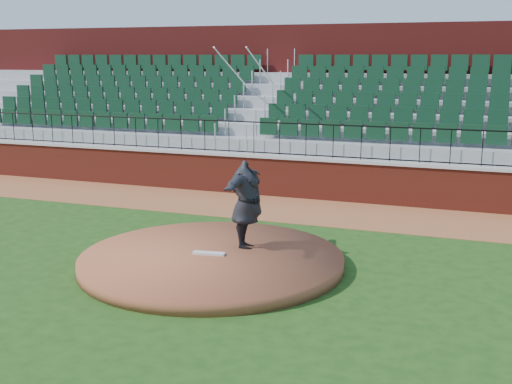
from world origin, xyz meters
The scene contains 10 objects.
ground centered at (0.00, 0.00, 0.00)m, with size 90.00×90.00×0.00m, color #1B3F12.
warning_track centered at (0.00, 5.40, 0.01)m, with size 34.00×3.20×0.01m, color brown.
field_wall centered at (0.00, 7.00, 0.60)m, with size 34.00×0.35×1.20m, color maroon.
wall_cap centered at (0.00, 7.00, 1.25)m, with size 34.00×0.45×0.10m, color #B7B7B7.
wall_railing centered at (0.00, 7.00, 1.80)m, with size 34.00×0.05×1.00m, color black, non-canonical shape.
seating_stands centered at (0.00, 9.72, 2.30)m, with size 34.00×5.10×4.60m, color gray, non-canonical shape.
concourse_wall centered at (0.00, 12.52, 2.75)m, with size 34.00×0.50×5.50m, color maroon.
pitchers_mound centered at (-0.38, -0.13, 0.12)m, with size 5.53×5.53×0.25m, color brown.
pitching_rubber centered at (-0.45, -0.13, 0.27)m, with size 0.68×0.17×0.05m, color silver.
pitcher centered at (0.11, 0.62, 1.21)m, with size 2.35×0.64×1.92m, color black.
Camera 1 is at (5.06, -12.01, 4.33)m, focal length 45.59 mm.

